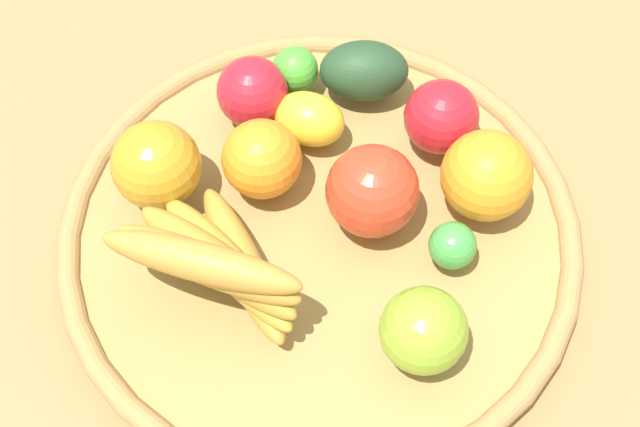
% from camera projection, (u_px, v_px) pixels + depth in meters
% --- Properties ---
extents(ground_plane, '(2.40, 2.40, 0.00)m').
position_uv_depth(ground_plane, '(320.00, 247.00, 0.81)').
color(ground_plane, olive).
rests_on(ground_plane, ground).
extents(basket, '(0.45, 0.45, 0.04)m').
position_uv_depth(basket, '(320.00, 236.00, 0.79)').
color(basket, '#998048').
rests_on(basket, ground_plane).
extents(banana_bunch, '(0.15, 0.16, 0.09)m').
position_uv_depth(banana_bunch, '(219.00, 263.00, 0.71)').
color(banana_bunch, '#AF8A33').
rests_on(banana_bunch, basket).
extents(avocado, '(0.09, 0.07, 0.06)m').
position_uv_depth(avocado, '(364.00, 71.00, 0.83)').
color(avocado, '#244428').
rests_on(avocado, basket).
extents(lemon_0, '(0.08, 0.08, 0.05)m').
position_uv_depth(lemon_0, '(309.00, 119.00, 0.81)').
color(lemon_0, yellow).
rests_on(lemon_0, basket).
extents(lime_1, '(0.05, 0.05, 0.04)m').
position_uv_depth(lime_1, '(452.00, 245.00, 0.74)').
color(lime_1, green).
rests_on(lime_1, basket).
extents(orange_1, '(0.10, 0.10, 0.07)m').
position_uv_depth(orange_1, '(262.00, 159.00, 0.77)').
color(orange_1, orange).
rests_on(orange_1, basket).
extents(apple_3, '(0.11, 0.11, 0.08)m').
position_uv_depth(apple_3, '(373.00, 192.00, 0.75)').
color(apple_3, red).
rests_on(apple_3, basket).
extents(apple_4, '(0.08, 0.08, 0.07)m').
position_uv_depth(apple_4, '(423.00, 330.00, 0.69)').
color(apple_4, '#86B12E').
rests_on(apple_4, basket).
extents(apple_0, '(0.09, 0.09, 0.08)m').
position_uv_depth(apple_0, '(156.00, 165.00, 0.76)').
color(apple_0, '#BE8E22').
rests_on(apple_0, basket).
extents(orange_0, '(0.08, 0.08, 0.08)m').
position_uv_depth(orange_0, '(486.00, 175.00, 0.76)').
color(orange_0, orange).
rests_on(orange_0, basket).
extents(apple_2, '(0.09, 0.09, 0.07)m').
position_uv_depth(apple_2, '(441.00, 117.00, 0.80)').
color(apple_2, red).
rests_on(apple_2, basket).
extents(apple_1, '(0.09, 0.09, 0.06)m').
position_uv_depth(apple_1, '(252.00, 92.00, 0.81)').
color(apple_1, red).
rests_on(apple_1, basket).
extents(lime_0, '(0.06, 0.06, 0.04)m').
position_uv_depth(lime_0, '(295.00, 70.00, 0.84)').
color(lime_0, green).
rests_on(lime_0, basket).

